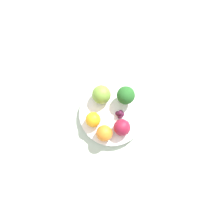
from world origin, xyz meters
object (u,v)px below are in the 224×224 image
at_px(bowl, 112,114).
at_px(apple_red, 122,127).
at_px(broccoli, 126,95).
at_px(grape_cluster, 120,114).
at_px(apple_green, 101,95).
at_px(orange_back, 104,133).
at_px(orange_front, 93,120).

xyz_separation_m(bowl, apple_red, (0.04, -0.04, 0.04)).
xyz_separation_m(broccoli, grape_cluster, (-0.01, -0.05, -0.03)).
height_order(apple_green, orange_back, apple_green).
height_order(apple_red, orange_front, apple_red).
distance_m(apple_red, orange_back, 0.05).
bearing_deg(orange_front, grape_cluster, 26.60).
relative_size(apple_green, orange_back, 1.19).
bearing_deg(broccoli, orange_back, -106.78).
bearing_deg(grape_cluster, apple_green, 147.73).
xyz_separation_m(apple_green, orange_front, (-0.01, -0.08, -0.01)).
height_order(bowl, orange_front, orange_front).
relative_size(bowl, apple_green, 3.54).
xyz_separation_m(apple_red, apple_green, (-0.08, 0.08, 0.00)).
bearing_deg(orange_back, broccoli, 73.22).
bearing_deg(orange_back, bowl, 84.54).
bearing_deg(bowl, apple_green, 135.67).
bearing_deg(grape_cluster, bowl, 177.27).
xyz_separation_m(broccoli, apple_red, (0.01, -0.09, -0.01)).
bearing_deg(broccoli, apple_red, -84.23).
bearing_deg(orange_front, apple_red, -2.72).
height_order(apple_red, orange_back, apple_red).
bearing_deg(apple_red, bowl, 133.12).
bearing_deg(bowl, broccoli, 59.86).
relative_size(broccoli, grape_cluster, 2.35).
bearing_deg(apple_red, orange_back, -148.91).
bearing_deg(orange_back, grape_cluster, 65.33).
distance_m(bowl, apple_red, 0.07).
distance_m(apple_red, apple_green, 0.12).
height_order(apple_green, orange_front, apple_green).
height_order(bowl, apple_red, apple_red).
bearing_deg(grape_cluster, orange_front, -153.40).
relative_size(broccoli, apple_green, 1.16).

